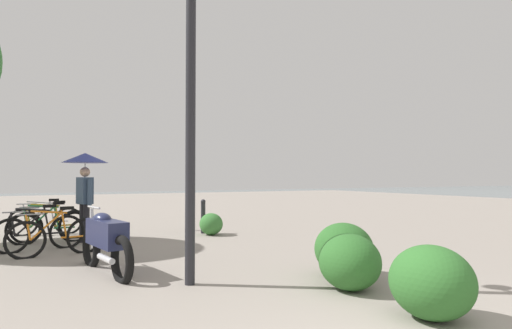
{
  "coord_description": "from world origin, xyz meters",
  "views": [
    {
      "loc": [
        -1.92,
        2.79,
        1.5
      ],
      "look_at": [
        8.77,
        -2.68,
        1.83
      ],
      "focal_mm": 30.22,
      "sensor_mm": 36.0,
      "label": 1
    }
  ],
  "objects_px": {
    "bicycle_orange": "(56,237)",
    "pedestrian": "(85,172)",
    "bollard_near": "(203,216)",
    "lamppost": "(191,73)",
    "motorcycle": "(105,240)",
    "bollard_mid": "(188,214)",
    "bicycle_silver": "(46,221)",
    "bicycle_green": "(49,227)",
    "bicycle_yellow": "(51,225)",
    "bicycle_black": "(40,233)"
  },
  "relations": [
    {
      "from": "bicycle_black",
      "to": "pedestrian",
      "type": "xyz_separation_m",
      "value": [
        0.64,
        -0.91,
        1.24
      ]
    },
    {
      "from": "lamppost",
      "to": "pedestrian",
      "type": "distance_m",
      "value": 4.93
    },
    {
      "from": "motorcycle",
      "to": "pedestrian",
      "type": "relative_size",
      "value": 1.06
    },
    {
      "from": "bollard_near",
      "to": "bicycle_black",
      "type": "bearing_deg",
      "value": 104.43
    },
    {
      "from": "lamppost",
      "to": "bicycle_black",
      "type": "bearing_deg",
      "value": 24.66
    },
    {
      "from": "motorcycle",
      "to": "bollard_mid",
      "type": "bearing_deg",
      "value": -32.23
    },
    {
      "from": "bicycle_orange",
      "to": "bicycle_black",
      "type": "xyz_separation_m",
      "value": [
        0.76,
        0.28,
        0.0
      ]
    },
    {
      "from": "pedestrian",
      "to": "bollard_near",
      "type": "xyz_separation_m",
      "value": [
        0.35,
        -2.96,
        -1.13
      ]
    },
    {
      "from": "bicycle_green",
      "to": "bollard_mid",
      "type": "height_order",
      "value": "bicycle_green"
    },
    {
      "from": "lamppost",
      "to": "motorcycle",
      "type": "bearing_deg",
      "value": 35.87
    },
    {
      "from": "motorcycle",
      "to": "bollard_near",
      "type": "xyz_separation_m",
      "value": [
        3.7,
        -2.97,
        -0.04
      ]
    },
    {
      "from": "lamppost",
      "to": "bicycle_orange",
      "type": "height_order",
      "value": "lamppost"
    },
    {
      "from": "bicycle_yellow",
      "to": "bollard_mid",
      "type": "relative_size",
      "value": 2.02
    },
    {
      "from": "motorcycle",
      "to": "bicycle_orange",
      "type": "distance_m",
      "value": 2.05
    },
    {
      "from": "pedestrian",
      "to": "bicycle_yellow",
      "type": "bearing_deg",
      "value": 39.29
    },
    {
      "from": "motorcycle",
      "to": "bicycle_yellow",
      "type": "relative_size",
      "value": 1.24
    },
    {
      "from": "motorcycle",
      "to": "bicycle_black",
      "type": "bearing_deg",
      "value": 18.37
    },
    {
      "from": "bicycle_yellow",
      "to": "bicycle_silver",
      "type": "height_order",
      "value": "same"
    },
    {
      "from": "motorcycle",
      "to": "bicycle_orange",
      "type": "xyz_separation_m",
      "value": [
        1.95,
        0.62,
        -0.14
      ]
    },
    {
      "from": "bicycle_green",
      "to": "bicycle_black",
      "type": "bearing_deg",
      "value": 168.3
    },
    {
      "from": "bicycle_orange",
      "to": "pedestrian",
      "type": "bearing_deg",
      "value": -24.14
    },
    {
      "from": "motorcycle",
      "to": "bollard_mid",
      "type": "height_order",
      "value": "motorcycle"
    },
    {
      "from": "bicycle_yellow",
      "to": "bicycle_silver",
      "type": "relative_size",
      "value": 0.98
    },
    {
      "from": "motorcycle",
      "to": "bicycle_silver",
      "type": "height_order",
      "value": "motorcycle"
    },
    {
      "from": "bicycle_black",
      "to": "bicycle_green",
      "type": "height_order",
      "value": "same"
    },
    {
      "from": "bicycle_green",
      "to": "bollard_mid",
      "type": "relative_size",
      "value": 2.06
    },
    {
      "from": "bicycle_black",
      "to": "bicycle_silver",
      "type": "distance_m",
      "value": 2.59
    },
    {
      "from": "motorcycle",
      "to": "pedestrian",
      "type": "bearing_deg",
      "value": -0.15
    },
    {
      "from": "pedestrian",
      "to": "bollard_mid",
      "type": "bearing_deg",
      "value": -68.35
    },
    {
      "from": "lamppost",
      "to": "bicycle_silver",
      "type": "distance_m",
      "value": 7.28
    },
    {
      "from": "bicycle_orange",
      "to": "pedestrian",
      "type": "height_order",
      "value": "pedestrian"
    },
    {
      "from": "bicycle_silver",
      "to": "bollard_mid",
      "type": "relative_size",
      "value": 2.06
    },
    {
      "from": "bicycle_orange",
      "to": "pedestrian",
      "type": "distance_m",
      "value": 1.98
    },
    {
      "from": "bollard_near",
      "to": "bicycle_green",
      "type": "bearing_deg",
      "value": 89.94
    },
    {
      "from": "bicycle_black",
      "to": "bicycle_yellow",
      "type": "bearing_deg",
      "value": -9.82
    },
    {
      "from": "bicycle_black",
      "to": "bicycle_green",
      "type": "bearing_deg",
      "value": -11.7
    },
    {
      "from": "bicycle_black",
      "to": "pedestrian",
      "type": "distance_m",
      "value": 1.67
    },
    {
      "from": "bicycle_black",
      "to": "bollard_near",
      "type": "bearing_deg",
      "value": -75.57
    },
    {
      "from": "lamppost",
      "to": "bollard_mid",
      "type": "bearing_deg",
      "value": -17.98
    },
    {
      "from": "bicycle_black",
      "to": "bicycle_orange",
      "type": "bearing_deg",
      "value": -159.81
    },
    {
      "from": "motorcycle",
      "to": "bicycle_orange",
      "type": "bearing_deg",
      "value": 17.65
    },
    {
      "from": "lamppost",
      "to": "bicycle_black",
      "type": "relative_size",
      "value": 2.6
    },
    {
      "from": "pedestrian",
      "to": "bollard_mid",
      "type": "xyz_separation_m",
      "value": [
        1.11,
        -2.8,
        -1.15
      ]
    },
    {
      "from": "bicycle_yellow",
      "to": "pedestrian",
      "type": "xyz_separation_m",
      "value": [
        -0.8,
        -0.66,
        1.24
      ]
    },
    {
      "from": "bicycle_green",
      "to": "motorcycle",
      "type": "bearing_deg",
      "value": -169.43
    },
    {
      "from": "pedestrian",
      "to": "bicycle_green",
      "type": "bearing_deg",
      "value": 63.0
    },
    {
      "from": "lamppost",
      "to": "bicycle_yellow",
      "type": "height_order",
      "value": "lamppost"
    },
    {
      "from": "lamppost",
      "to": "bicycle_yellow",
      "type": "xyz_separation_m",
      "value": [
        5.45,
        1.59,
        -2.6
      ]
    },
    {
      "from": "lamppost",
      "to": "pedestrian",
      "type": "relative_size",
      "value": 2.22
    },
    {
      "from": "motorcycle",
      "to": "bollard_mid",
      "type": "relative_size",
      "value": 2.51
    }
  ]
}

